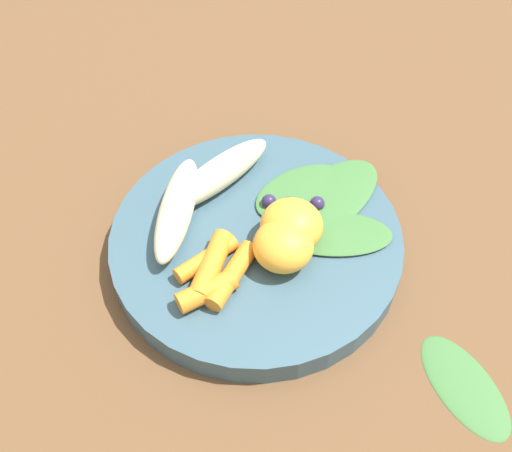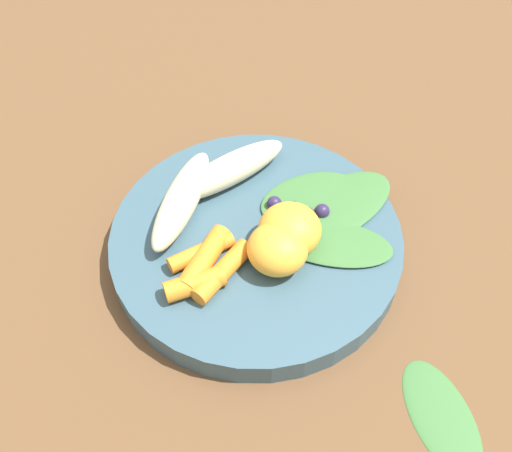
% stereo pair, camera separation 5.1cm
% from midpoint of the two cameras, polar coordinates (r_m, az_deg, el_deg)
% --- Properties ---
extents(ground_plane, '(2.40, 2.40, 0.00)m').
position_cam_midpoint_polar(ground_plane, '(0.53, 2.71, -2.58)').
color(ground_plane, brown).
extents(bowl, '(0.26, 0.26, 0.03)m').
position_cam_midpoint_polar(bowl, '(0.52, 2.76, -1.75)').
color(bowl, '#385666').
rests_on(bowl, ground_plane).
extents(banana_peeled_left, '(0.12, 0.07, 0.03)m').
position_cam_midpoint_polar(banana_peeled_left, '(0.52, -4.54, 2.46)').
color(banana_peeled_left, beige).
rests_on(banana_peeled_left, bowl).
extents(banana_peeled_right, '(0.12, 0.06, 0.03)m').
position_cam_midpoint_polar(banana_peeled_right, '(0.54, 0.10, 5.39)').
color(banana_peeled_right, beige).
rests_on(banana_peeled_right, bowl).
extents(orange_segment_near, '(0.05, 0.05, 0.04)m').
position_cam_midpoint_polar(orange_segment_near, '(0.49, 6.26, -0.56)').
color(orange_segment_near, '#F4A833').
rests_on(orange_segment_near, bowl).
extents(orange_segment_far, '(0.05, 0.05, 0.04)m').
position_cam_midpoint_polar(orange_segment_far, '(0.48, 5.14, -2.42)').
color(orange_segment_far, '#F4A833').
rests_on(orange_segment_far, bowl).
extents(carrot_front, '(0.06, 0.03, 0.01)m').
position_cam_midpoint_polar(carrot_front, '(0.49, -2.46, -2.75)').
color(carrot_front, orange).
rests_on(carrot_front, bowl).
extents(carrot_mid_left, '(0.07, 0.03, 0.02)m').
position_cam_midpoint_polar(carrot_mid_left, '(0.48, -2.11, -3.47)').
color(carrot_mid_left, orange).
rests_on(carrot_mid_left, bowl).
extents(carrot_mid_right, '(0.05, 0.04, 0.02)m').
position_cam_midpoint_polar(carrot_mid_right, '(0.47, -3.28, -5.65)').
color(carrot_mid_right, orange).
rests_on(carrot_mid_right, bowl).
extents(carrot_rear, '(0.07, 0.02, 0.02)m').
position_cam_midpoint_polar(carrot_rear, '(0.48, -0.28, -4.65)').
color(carrot_rear, orange).
rests_on(carrot_rear, bowl).
extents(blueberry_pile, '(0.05, 0.05, 0.02)m').
position_cam_midpoint_polar(blueberry_pile, '(0.52, 6.43, 1.14)').
color(blueberry_pile, '#2D234C').
rests_on(blueberry_pile, bowl).
extents(kale_leaf_left, '(0.10, 0.12, 0.00)m').
position_cam_midpoint_polar(kale_leaf_left, '(0.51, 10.09, -1.74)').
color(kale_leaf_left, '#3D7038').
rests_on(kale_leaf_left, bowl).
extents(kale_leaf_right, '(0.15, 0.09, 0.00)m').
position_cam_midpoint_polar(kale_leaf_right, '(0.53, 9.94, 1.41)').
color(kale_leaf_right, '#3D7038').
rests_on(kale_leaf_right, bowl).
extents(kale_leaf_rear, '(0.11, 0.10, 0.00)m').
position_cam_midpoint_polar(kale_leaf_rear, '(0.54, 8.03, 2.62)').
color(kale_leaf_rear, '#3D7038').
rests_on(kale_leaf_rear, bowl).
extents(kale_leaf_stray, '(0.09, 0.10, 0.01)m').
position_cam_midpoint_polar(kale_leaf_stray, '(0.48, 20.76, -17.13)').
color(kale_leaf_stray, '#3D7038').
rests_on(kale_leaf_stray, ground_plane).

